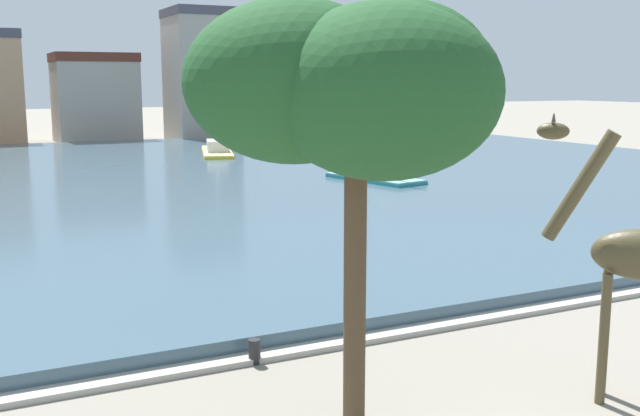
{
  "coord_description": "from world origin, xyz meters",
  "views": [
    {
      "loc": [
        -6.91,
        -6.27,
        5.58
      ],
      "look_at": [
        1.71,
        11.36,
        2.2
      ],
      "focal_mm": 41.73,
      "sensor_mm": 36.0,
      "label": 1
    }
  ],
  "objects_px": {
    "shade_tree": "(350,86)",
    "sailboat_grey": "(258,144)",
    "mooring_bollard": "(254,352)",
    "sailboat_teal": "(367,180)",
    "sailboat_yellow": "(217,152)",
    "giraffe_statue": "(637,260)"
  },
  "relations": [
    {
      "from": "sailboat_teal",
      "to": "mooring_bollard",
      "type": "height_order",
      "value": "sailboat_teal"
    },
    {
      "from": "sailboat_teal",
      "to": "shade_tree",
      "type": "distance_m",
      "value": 28.08
    },
    {
      "from": "sailboat_yellow",
      "to": "sailboat_grey",
      "type": "xyz_separation_m",
      "value": [
        5.43,
        5.75,
        -0.05
      ]
    },
    {
      "from": "sailboat_teal",
      "to": "sailboat_yellow",
      "type": "xyz_separation_m",
      "value": [
        -2.52,
        17.57,
        0.11
      ]
    },
    {
      "from": "sailboat_grey",
      "to": "mooring_bollard",
      "type": "bearing_deg",
      "value": -111.4
    },
    {
      "from": "shade_tree",
      "to": "sailboat_grey",
      "type": "bearing_deg",
      "value": 70.36
    },
    {
      "from": "sailboat_grey",
      "to": "mooring_bollard",
      "type": "height_order",
      "value": "sailboat_grey"
    },
    {
      "from": "sailboat_teal",
      "to": "mooring_bollard",
      "type": "bearing_deg",
      "value": -124.76
    },
    {
      "from": "sailboat_teal",
      "to": "shade_tree",
      "type": "relative_size",
      "value": 1.1
    },
    {
      "from": "sailboat_yellow",
      "to": "shade_tree",
      "type": "bearing_deg",
      "value": -105.39
    },
    {
      "from": "sailboat_yellow",
      "to": "mooring_bollard",
      "type": "xyz_separation_m",
      "value": [
        -11.81,
        -38.22,
        -0.21
      ]
    },
    {
      "from": "sailboat_yellow",
      "to": "sailboat_grey",
      "type": "bearing_deg",
      "value": 46.65
    },
    {
      "from": "sailboat_grey",
      "to": "shade_tree",
      "type": "distance_m",
      "value": 50.32
    },
    {
      "from": "giraffe_statue",
      "to": "shade_tree",
      "type": "relative_size",
      "value": 0.73
    },
    {
      "from": "sailboat_grey",
      "to": "mooring_bollard",
      "type": "distance_m",
      "value": 47.22
    },
    {
      "from": "giraffe_statue",
      "to": "sailboat_teal",
      "type": "xyz_separation_m",
      "value": [
        9.12,
        25.22,
        -2.22
      ]
    },
    {
      "from": "sailboat_yellow",
      "to": "shade_tree",
      "type": "height_order",
      "value": "shade_tree"
    },
    {
      "from": "shade_tree",
      "to": "mooring_bollard",
      "type": "distance_m",
      "value": 6.15
    },
    {
      "from": "sailboat_grey",
      "to": "shade_tree",
      "type": "relative_size",
      "value": 1.24
    },
    {
      "from": "giraffe_statue",
      "to": "shade_tree",
      "type": "xyz_separation_m",
      "value": [
        -4.81,
        1.38,
        2.92
      ]
    },
    {
      "from": "giraffe_statue",
      "to": "sailboat_grey",
      "type": "bearing_deg",
      "value": 76.09
    },
    {
      "from": "giraffe_statue",
      "to": "sailboat_grey",
      "type": "xyz_separation_m",
      "value": [
        12.02,
        48.53,
        -2.17
      ]
    }
  ]
}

